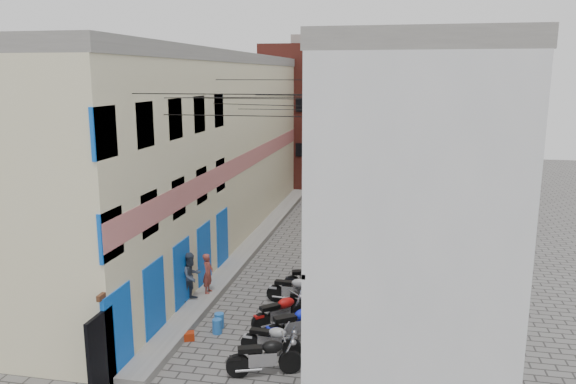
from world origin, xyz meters
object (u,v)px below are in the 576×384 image
Objects in this scene: motorcycle_b at (271,338)px; motorcycle_c at (297,322)px; motorcycle_f at (294,288)px; red_crate at (188,336)px; motorcycle_d at (280,310)px; person_a at (208,273)px; water_jug_near at (217,326)px; water_jug_far at (219,321)px; motorcycle_a at (264,355)px; person_b at (191,276)px; motorcycle_e at (311,301)px; motorcycle_g at (311,277)px.

motorcycle_c reaches higher than motorcycle_b.
red_crate is (-2.66, -3.41, -0.45)m from motorcycle_f.
motorcycle_b is 0.90× the size of motorcycle_d.
person_a reaches higher than water_jug_near.
person_a reaches higher than motorcycle_c.
water_jug_far is 1.23m from red_crate.
motorcycle_a is 1.21× the size of person_b.
motorcycle_d reaches higher than water_jug_far.
motorcycle_b is at bearing 163.97° from motorcycle_a.
motorcycle_d is at bearing -172.05° from motorcycle_b.
person_a is 0.84m from person_b.
motorcycle_b reaches higher than red_crate.
motorcycle_e is 1.18× the size of person_b.
motorcycle_c reaches higher than red_crate.
motorcycle_g is (-0.20, 3.99, -0.01)m from motorcycle_c.
motorcycle_c reaches higher than motorcycle_g.
motorcycle_g reaches higher than red_crate.
motorcycle_b is 1.14m from motorcycle_c.
motorcycle_a is 2.99m from water_jug_near.
motorcycle_f is 4.19× the size of water_jug_near.
red_crate is at bearing -56.53° from motorcycle_e.
motorcycle_f is 5.05× the size of red_crate.
water_jug_near is (-1.86, -0.81, -0.36)m from motorcycle_d.
motorcycle_f is (-0.79, 1.02, -0.02)m from motorcycle_e.
motorcycle_d is 1.19× the size of person_b.
person_b reaches higher than water_jug_far.
water_jug_far is (-2.44, -3.54, -0.37)m from motorcycle_g.
person_a reaches higher than motorcycle_d.
motorcycle_f is 3.63m from person_b.
motorcycle_b is 3.90× the size of water_jug_near.
motorcycle_e is 1.30m from motorcycle_f.
motorcycle_a is at bearing -111.11° from person_b.
red_crate is (0.80, -2.45, -0.99)m from person_b.
person_b is (-4.25, 0.06, 0.52)m from motorcycle_e.
red_crate is at bearing -103.55° from motorcycle_d.
motorcycle_e is 4.22m from red_crate.
person_b reaches higher than motorcycle_a.
person_b is at bearing -92.00° from motorcycle_e.
motorcycle_e is at bearing 96.93° from motorcycle_d.
water_jug_near is at bearing -113.15° from motorcycle_b.
motorcycle_b is at bearing -139.11° from person_a.
motorcycle_g is 1.45× the size of person_a.
water_jug_far is (-2.77, -1.37, -0.35)m from motorcycle_e.
motorcycle_g is (0.38, 4.96, 0.08)m from motorcycle_b.
red_crate is (-0.74, -0.61, -0.11)m from water_jug_near.
red_crate is at bearing -114.59° from motorcycle_c.
motorcycle_e is at bearing -7.58° from motorcycle_g.
person_b reaches higher than motorcycle_b.
motorcycle_c is at bearing 15.83° from motorcycle_f.
person_a reaches higher than motorcycle_g.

